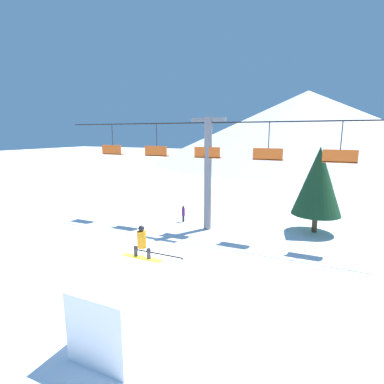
% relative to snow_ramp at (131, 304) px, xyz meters
% --- Properties ---
extents(ground_plane, '(220.00, 220.00, 0.00)m').
position_rel_snow_ramp_xyz_m(ground_plane, '(-0.07, 0.47, -1.09)').
color(ground_plane, white).
extents(mountain_ridge, '(71.81, 71.81, 16.29)m').
position_rel_snow_ramp_xyz_m(mountain_ridge, '(-0.07, 69.38, 7.06)').
color(mountain_ridge, silver).
rests_on(mountain_ridge, ground_plane).
extents(snow_ramp, '(2.02, 3.57, 2.17)m').
position_rel_snow_ramp_xyz_m(snow_ramp, '(0.00, 0.00, 0.00)').
color(snow_ramp, white).
rests_on(snow_ramp, ground_plane).
extents(snowboarder, '(1.58, 0.32, 1.22)m').
position_rel_snow_ramp_xyz_m(snowboarder, '(-0.30, 1.15, 1.67)').
color(snowboarder, yellow).
rests_on(snowboarder, snow_ramp).
extents(chairlift, '(23.30, 0.52, 7.66)m').
position_rel_snow_ramp_xyz_m(chairlift, '(-1.87, 11.41, 3.44)').
color(chairlift, slate).
rests_on(chairlift, ground_plane).
extents(pine_tree_near, '(3.18, 3.18, 5.77)m').
position_rel_snow_ramp_xyz_m(pine_tree_near, '(4.97, 13.83, 2.41)').
color(pine_tree_near, '#4C3823').
rests_on(pine_tree_near, ground_plane).
extents(distant_skier, '(0.24, 0.24, 1.23)m').
position_rel_snow_ramp_xyz_m(distant_skier, '(-4.17, 12.31, -0.42)').
color(distant_skier, black).
rests_on(distant_skier, ground_plane).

